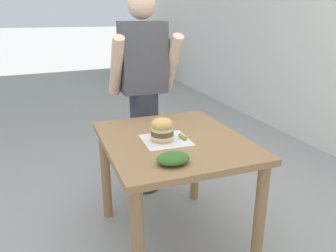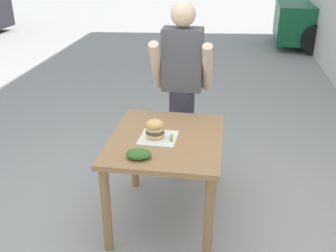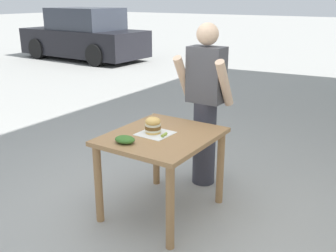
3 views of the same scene
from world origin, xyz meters
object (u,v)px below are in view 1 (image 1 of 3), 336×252
(sandwich, at_px, (162,129))
(side_salad, at_px, (173,158))
(diner_across_table, at_px, (144,94))
(pickle_spear, at_px, (183,137))
(parked_car_near_curb, at_px, (207,44))
(patio_table, at_px, (173,157))

(sandwich, relative_size, side_salad, 1.02)
(sandwich, relative_size, diner_across_table, 0.11)
(pickle_spear, distance_m, parked_car_near_curb, 7.51)
(patio_table, bearing_deg, side_salad, -112.05)
(diner_across_table, bearing_deg, patio_table, -92.45)
(sandwich, xyz_separation_m, diner_across_table, (0.12, 0.77, 0.04))
(patio_table, height_order, diner_across_table, diner_across_table)
(diner_across_table, bearing_deg, side_salad, -98.89)
(patio_table, relative_size, diner_across_table, 0.60)
(sandwich, height_order, diner_across_table, diner_across_table)
(parked_car_near_curb, bearing_deg, patio_table, -118.83)
(patio_table, xyz_separation_m, sandwich, (-0.08, -0.02, 0.21))
(side_salad, bearing_deg, parked_car_near_curb, 61.48)
(pickle_spear, height_order, side_salad, side_salad)
(side_salad, xyz_separation_m, diner_across_table, (0.17, 1.10, 0.09))
(side_salad, height_order, diner_across_table, diner_across_table)
(patio_table, xyz_separation_m, side_salad, (-0.14, -0.34, 0.16))
(diner_across_table, bearing_deg, pickle_spear, -88.87)
(side_salad, bearing_deg, diner_across_table, 81.11)
(pickle_spear, distance_m, side_salad, 0.36)
(sandwich, height_order, pickle_spear, sandwich)
(parked_car_near_curb, bearing_deg, diner_across_table, -121.64)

